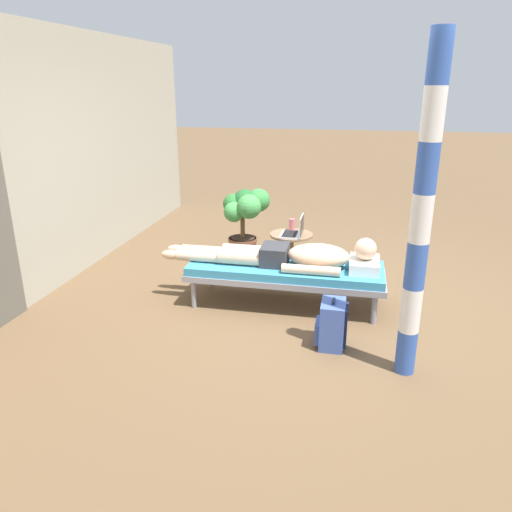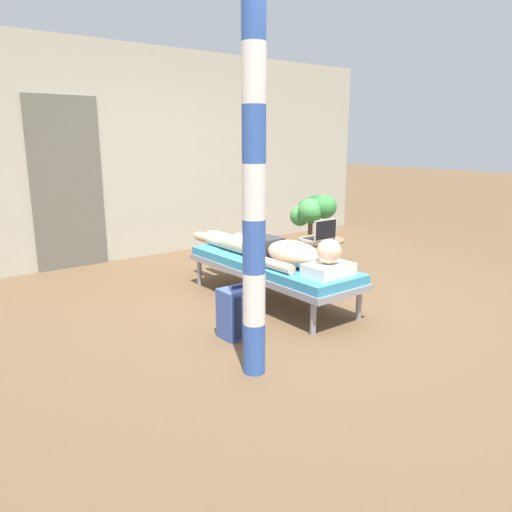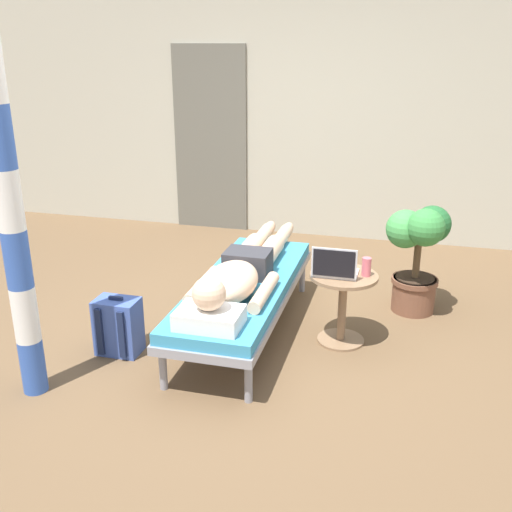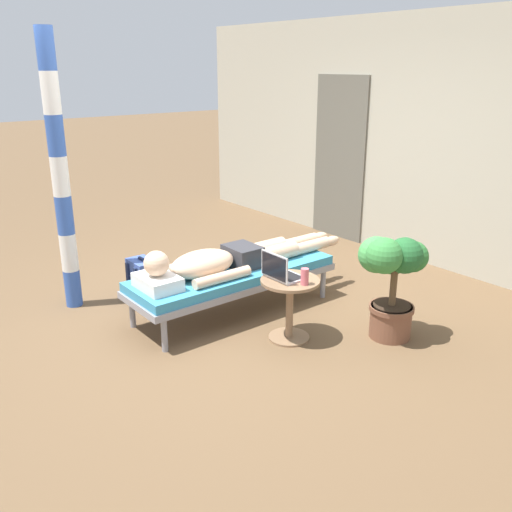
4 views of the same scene
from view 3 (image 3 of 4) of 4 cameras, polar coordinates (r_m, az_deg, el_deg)
name	(u,v)px [view 3 (image 3 of 4)]	position (r m, az deg, el deg)	size (l,w,h in m)	color
ground_plane	(248,346)	(4.32, -0.80, -8.60)	(40.00, 40.00, 0.00)	brown
house_wall_back	(310,111)	(6.58, 5.17, 13.67)	(7.60, 0.20, 2.70)	#B2AD99
house_door_panel	(210,140)	(6.79, -4.41, 11.07)	(0.84, 0.03, 2.04)	#625F54
lounge_chair	(244,290)	(4.36, -1.17, -3.25)	(0.65, 1.95, 0.42)	gray
person_reclining	(241,272)	(4.23, -1.49, -1.55)	(0.53, 2.17, 0.32)	white
side_table	(343,296)	(4.27, 8.34, -3.85)	(0.48, 0.48, 0.52)	#8C6B4C
laptop	(335,268)	(4.14, 7.59, -1.19)	(0.31, 0.24, 0.23)	silver
drink_glass	(366,267)	(4.19, 10.56, -1.03)	(0.06, 0.06, 0.13)	#D86672
backpack	(119,326)	(4.26, -13.06, -6.61)	(0.30, 0.26, 0.42)	#3F59A5
potted_plant	(418,245)	(4.79, 15.31, 0.99)	(0.49, 0.60, 0.91)	brown
porch_post	(9,200)	(3.60, -22.68, 4.96)	(0.15, 0.15, 2.46)	#3359B2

